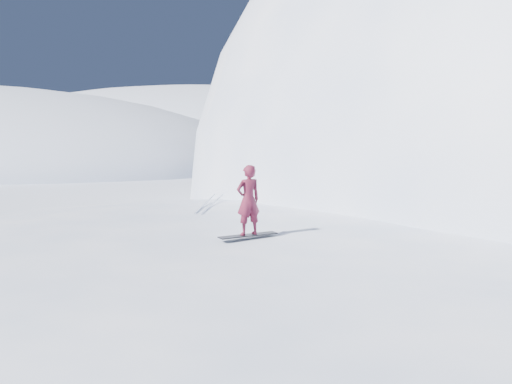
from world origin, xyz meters
TOP-DOWN VIEW (x-y plane):
  - ground at (0.00, 0.00)m, footprint 400.00×400.00m
  - near_ridge at (1.00, 3.00)m, footprint 36.00×28.00m
  - peak_shoulder at (10.00, 20.00)m, footprint 28.00×24.00m
  - far_ridge_c at (-40.00, 110.00)m, footprint 140.00×90.00m
  - wind_bumps at (-0.56, 2.12)m, footprint 16.00×14.40m
  - snowboard at (1.70, -0.54)m, footprint 1.51×1.38m
  - snowboarder at (1.70, -0.54)m, footprint 0.83×0.81m
  - board_tracks at (-1.42, 5.88)m, footprint 1.35×5.94m

SIDE VIEW (x-z plane):
  - ground at x=0.00m, z-range 0.00..0.00m
  - near_ridge at x=1.00m, z-range -2.40..2.40m
  - peak_shoulder at x=10.00m, z-range -9.00..9.00m
  - far_ridge_c at x=-40.00m, z-range -18.00..18.00m
  - wind_bumps at x=-0.56m, z-range -0.50..0.50m
  - snowboard at x=1.70m, z-range 2.40..2.43m
  - board_tracks at x=-1.42m, z-range 2.40..2.44m
  - snowboarder at x=1.70m, z-range 2.43..4.34m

